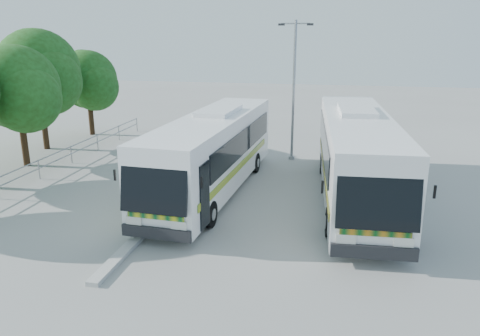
% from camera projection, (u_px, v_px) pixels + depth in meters
% --- Properties ---
extents(ground, '(100.00, 100.00, 0.00)m').
position_uv_depth(ground, '(219.00, 216.00, 18.70)').
color(ground, '#9A9A95').
rests_on(ground, ground).
extents(kerb_divider, '(0.40, 16.00, 0.15)m').
position_uv_depth(kerb_divider, '(180.00, 194.00, 21.00)').
color(kerb_divider, '#B2B2AD').
rests_on(kerb_divider, ground).
extents(railing, '(0.06, 22.00, 1.00)m').
position_uv_depth(railing, '(50.00, 160.00, 24.17)').
color(railing, gray).
rests_on(railing, ground).
extents(tree_far_c, '(4.97, 4.69, 6.49)m').
position_uv_depth(tree_far_c, '(18.00, 88.00, 24.62)').
color(tree_far_c, '#382314').
rests_on(tree_far_c, ground).
extents(tree_far_d, '(5.62, 5.30, 7.33)m').
position_uv_depth(tree_far_d, '(39.00, 71.00, 28.17)').
color(tree_far_d, '#382314').
rests_on(tree_far_d, ground).
extents(tree_far_e, '(4.54, 4.28, 5.92)m').
position_uv_depth(tree_far_e, '(89.00, 80.00, 32.54)').
color(tree_far_e, '#382314').
rests_on(tree_far_e, ground).
extents(coach_main, '(3.32, 12.67, 3.48)m').
position_uv_depth(coach_main, '(213.00, 151.00, 21.11)').
color(coach_main, white).
rests_on(coach_main, ground).
extents(coach_adjacent, '(3.49, 13.32, 3.66)m').
position_uv_depth(coach_adjacent, '(356.00, 155.00, 20.11)').
color(coach_adjacent, white).
rests_on(coach_adjacent, ground).
extents(lamppost, '(1.89, 0.27, 7.72)m').
position_uv_depth(lamppost, '(294.00, 85.00, 25.90)').
color(lamppost, gray).
rests_on(lamppost, ground).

